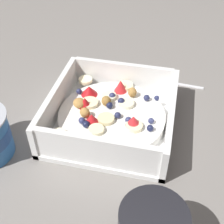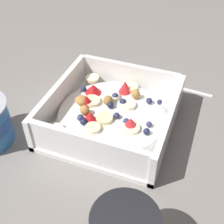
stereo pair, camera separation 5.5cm
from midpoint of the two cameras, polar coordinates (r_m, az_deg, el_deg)
ground_plane at (r=0.57m, az=-4.32°, el=-2.37°), size 2.40×2.40×0.00m
fruit_bowl at (r=0.55m, az=-2.95°, el=-0.68°), size 0.22×0.22×0.07m
spoon at (r=0.68m, az=4.37°, el=6.40°), size 0.04×0.17×0.01m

